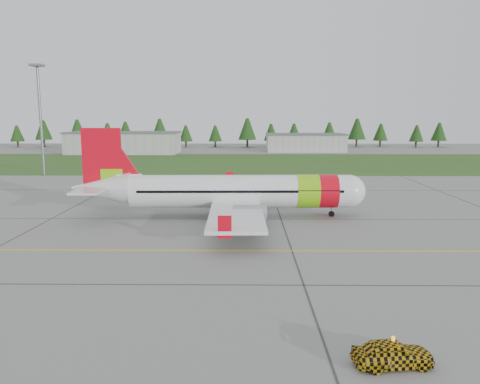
{
  "coord_description": "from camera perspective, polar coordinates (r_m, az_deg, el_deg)",
  "views": [
    {
      "loc": [
        6.09,
        -29.52,
        11.07
      ],
      "look_at": [
        5.56,
        18.29,
        3.26
      ],
      "focal_mm": 35.0,
      "sensor_mm": 36.0,
      "label": 1
    }
  ],
  "objects": [
    {
      "name": "ground",
      "position": [
        32.11,
        -10.54,
        -11.05
      ],
      "size": [
        320.0,
        320.0,
        0.0
      ],
      "primitive_type": "plane",
      "color": "gray",
      "rests_on": "ground"
    },
    {
      "name": "aircraft",
      "position": [
        51.48,
        -0.83,
        0.05
      ],
      "size": [
        32.3,
        29.64,
        9.79
      ],
      "rotation": [
        0.0,
        0.0,
        0.02
      ],
      "color": "silver",
      "rests_on": "ground"
    },
    {
      "name": "follow_me_car",
      "position": [
        22.55,
        18.24,
        -15.52
      ],
      "size": [
        1.38,
        1.58,
        3.58
      ],
      "primitive_type": "imported",
      "rotation": [
        0.0,
        0.0,
        1.69
      ],
      "color": "#E2B00C",
      "rests_on": "ground"
    },
    {
      "name": "service_van",
      "position": [
        86.2,
        -15.17,
        3.14
      ],
      "size": [
        2.01,
        1.95,
        4.69
      ],
      "primitive_type": "imported",
      "rotation": [
        0.0,
        0.0,
        0.29
      ],
      "color": "silver",
      "rests_on": "ground"
    },
    {
      "name": "grass_strip",
      "position": [
        112.23,
        -2.49,
        3.61
      ],
      "size": [
        320.0,
        50.0,
        0.03
      ],
      "primitive_type": "cube",
      "color": "#30561E",
      "rests_on": "ground"
    },
    {
      "name": "taxi_guideline",
      "position": [
        39.59,
        -8.31,
        -7.05
      ],
      "size": [
        120.0,
        0.25,
        0.02
      ],
      "primitive_type": "cube",
      "color": "gold",
      "rests_on": "ground"
    },
    {
      "name": "hangar_west",
      "position": [
        144.34,
        -13.92,
        5.8
      ],
      "size": [
        32.0,
        14.0,
        6.0
      ],
      "primitive_type": "cube",
      "color": "#A8A8A3",
      "rests_on": "ground"
    },
    {
      "name": "hangar_east",
      "position": [
        148.97,
        7.97,
        5.93
      ],
      "size": [
        24.0,
        12.0,
        5.2
      ],
      "primitive_type": "cube",
      "color": "#A8A8A3",
      "rests_on": "ground"
    },
    {
      "name": "floodlight_mast",
      "position": [
        95.46,
        -23.12,
        7.9
      ],
      "size": [
        0.5,
        0.5,
        20.0
      ],
      "primitive_type": "cylinder",
      "color": "slate",
      "rests_on": "ground"
    },
    {
      "name": "treeline",
      "position": [
        167.74,
        -1.46,
        7.2
      ],
      "size": [
        160.0,
        8.0,
        10.0
      ],
      "primitive_type": null,
      "color": "#1C3F14",
      "rests_on": "ground"
    }
  ]
}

